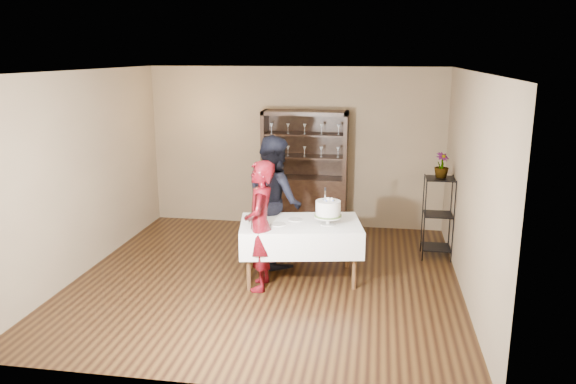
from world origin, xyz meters
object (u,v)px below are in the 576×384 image
(plant_etagere, at_px, (438,214))
(man, at_px, (274,200))
(cake, at_px, (328,210))
(potted_plant, at_px, (442,165))
(cake_table, at_px, (300,236))
(china_hutch, at_px, (305,191))
(woman, at_px, (260,226))

(plant_etagere, bearing_deg, man, -165.85)
(plant_etagere, height_order, man, man)
(cake, xyz_separation_m, potted_plant, (1.50, 1.17, 0.40))
(potted_plant, bearing_deg, plant_etagere, -109.06)
(cake_table, relative_size, cake, 3.45)
(china_hutch, distance_m, woman, 2.56)
(cake_table, bearing_deg, potted_plant, 31.56)
(woman, distance_m, cake, 0.90)
(cake_table, bearing_deg, woman, -139.90)
(cake_table, distance_m, potted_plant, 2.31)
(woman, xyz_separation_m, cake, (0.81, 0.35, 0.15))
(cake_table, relative_size, woman, 1.03)
(potted_plant, bearing_deg, cake, -141.91)
(woman, height_order, cake, woman)
(china_hutch, xyz_separation_m, potted_plant, (2.09, -1.02, 0.70))
(man, bearing_deg, plant_etagere, -110.24)
(plant_etagere, bearing_deg, cake, -142.39)
(woman, bearing_deg, man, 175.05)
(plant_etagere, distance_m, woman, 2.75)
(china_hutch, relative_size, woman, 1.21)
(plant_etagere, height_order, cake_table, plant_etagere)
(plant_etagere, distance_m, cake_table, 2.16)
(china_hutch, bearing_deg, cake, -74.96)
(cake_table, xyz_separation_m, cake, (0.36, -0.03, 0.38))
(cake, bearing_deg, woman, -156.78)
(man, bearing_deg, potted_plant, -109.66)
(china_hutch, distance_m, plant_etagere, 2.33)
(man, distance_m, potted_plant, 2.42)
(china_hutch, bearing_deg, woman, -94.98)
(man, bearing_deg, china_hutch, -41.79)
(woman, xyz_separation_m, man, (0.01, 0.92, 0.09))
(plant_etagere, relative_size, cake_table, 0.71)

